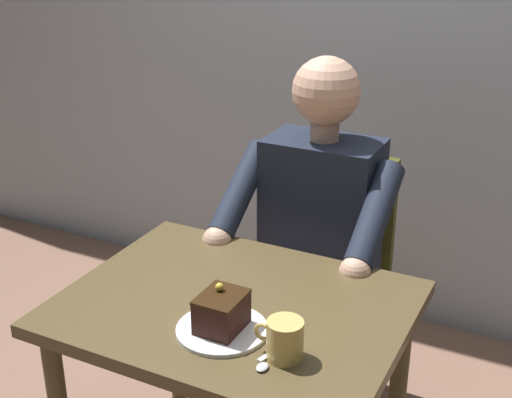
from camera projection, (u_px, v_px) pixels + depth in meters
The scene contains 7 objects.
dining_table at pixel (235, 339), 1.82m from camera, with size 0.87×0.67×0.75m.
chair at pixel (329, 271), 2.44m from camera, with size 0.42×0.42×0.90m.
seated_person at pixel (312, 248), 2.24m from camera, with size 0.53×0.58×1.27m.
dessert_plate at pixel (222, 330), 1.65m from camera, with size 0.22×0.22×0.01m, color white.
cake_slice at pixel (222, 312), 1.63m from camera, with size 0.10×0.12×0.11m.
coffee_cup at pixel (284, 339), 1.54m from camera, with size 0.12×0.08×0.09m.
dessert_spoon at pixel (269, 360), 1.54m from camera, with size 0.05×0.14×0.01m.
Camera 1 is at (-0.74, 1.35, 1.68)m, focal length 48.84 mm.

